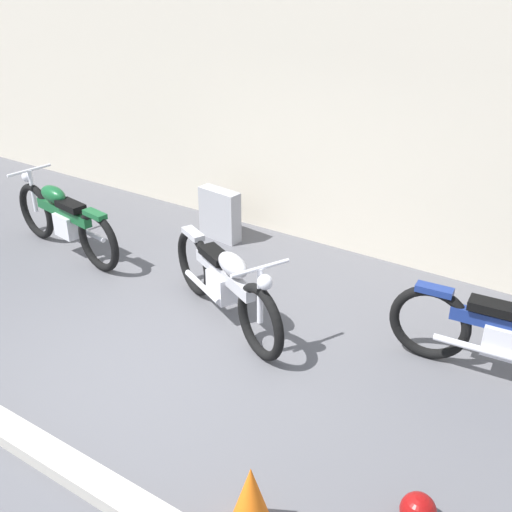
% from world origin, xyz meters
% --- Properties ---
extents(ground_plane, '(40.00, 40.00, 0.00)m').
position_xyz_m(ground_plane, '(0.00, 0.00, 0.00)').
color(ground_plane, '#56565B').
extents(building_wall, '(18.00, 0.30, 3.24)m').
position_xyz_m(building_wall, '(0.00, 3.53, 1.62)').
color(building_wall, beige).
rests_on(building_wall, ground_plane).
extents(curb_strip, '(18.00, 0.24, 0.12)m').
position_xyz_m(curb_strip, '(0.00, -1.31, 0.06)').
color(curb_strip, '#B7B2A8').
rests_on(curb_strip, ground_plane).
extents(stone_marker, '(0.63, 0.27, 0.71)m').
position_xyz_m(stone_marker, '(-1.26, 2.76, 0.36)').
color(stone_marker, '#9E9EA3').
rests_on(stone_marker, ground_plane).
extents(helmet, '(0.26, 0.26, 0.26)m').
position_xyz_m(helmet, '(2.70, -0.28, 0.13)').
color(helmet, maroon).
rests_on(helmet, ground_plane).
extents(traffic_cone, '(0.32, 0.32, 0.55)m').
position_xyz_m(traffic_cone, '(1.74, -0.94, 0.28)').
color(traffic_cone, orange).
rests_on(traffic_cone, ground_plane).
extents(motorcycle_green, '(2.21, 0.63, 1.00)m').
position_xyz_m(motorcycle_green, '(-2.68, 1.30, 0.48)').
color(motorcycle_green, black).
rests_on(motorcycle_green, ground_plane).
extents(motorcycle_silver, '(2.05, 1.13, 1.00)m').
position_xyz_m(motorcycle_silver, '(0.06, 1.08, 0.48)').
color(motorcycle_silver, black).
rests_on(motorcycle_silver, ground_plane).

